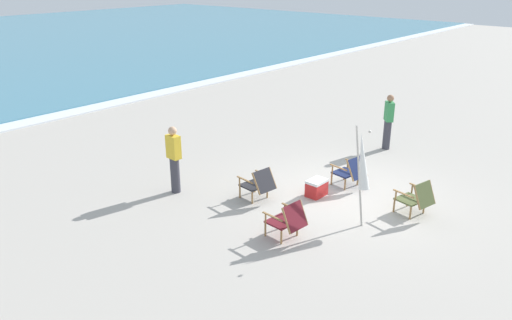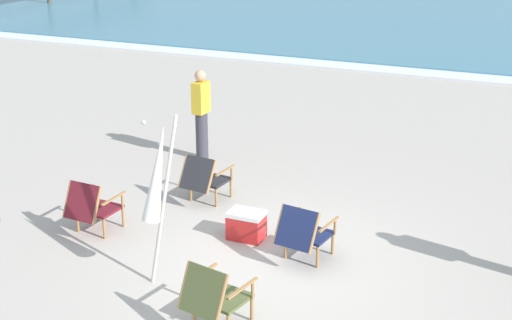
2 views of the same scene
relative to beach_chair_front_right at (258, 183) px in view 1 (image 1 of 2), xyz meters
The scene contains 10 objects.
ground_plane 2.12m from the beach_chair_front_right, 41.78° to the right, with size 80.00×80.00×0.00m, color #B2AAA0.
surf_band 10.18m from the beach_chair_front_right, 81.22° to the left, with size 80.00×1.10×0.06m, color white.
beach_chair_front_right is the anchor object (origin of this frame).
beach_chair_mid_center 3.46m from the beach_chair_front_right, 61.39° to the right, with size 0.71×0.82×0.80m.
beach_chair_back_right 1.84m from the beach_chair_front_right, 121.00° to the right, with size 0.63×0.76×0.80m.
beach_chair_front_left 2.35m from the beach_chair_front_right, 30.43° to the right, with size 0.68×0.82×0.79m.
umbrella_furled_white 2.53m from the beach_chair_front_right, 76.07° to the right, with size 0.40×0.56×2.08m.
person_near_chairs 2.06m from the beach_chair_front_right, 118.34° to the left, with size 0.22×0.35×1.63m.
person_by_waterline 5.16m from the beach_chair_front_right, ahead, with size 0.39×0.38×1.63m.
cooler_box 1.40m from the beach_chair_front_right, 38.77° to the right, with size 0.49×0.35×0.40m.
Camera 1 is at (-9.41, -5.44, 5.02)m, focal length 35.00 mm.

